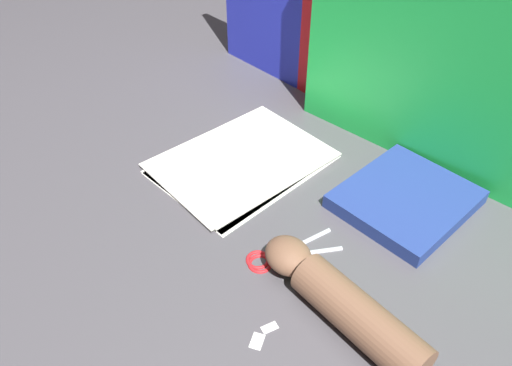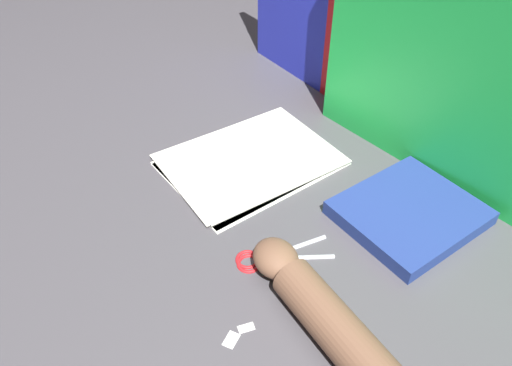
% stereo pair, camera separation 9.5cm
% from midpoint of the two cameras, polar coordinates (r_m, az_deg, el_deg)
% --- Properties ---
extents(ground_plane, '(6.00, 6.00, 0.00)m').
position_cam_midpoint_polar(ground_plane, '(1.00, 2.73, -2.05)').
color(ground_plane, '#4C494F').
extents(backdrop_panel_left, '(0.62, 0.06, 0.48)m').
position_cam_midpoint_polar(backdrop_panel_left, '(1.25, 11.78, 19.27)').
color(backdrop_panel_left, '#2833D1').
rests_on(backdrop_panel_left, ground_plane).
extents(backdrop_panel_center, '(0.52, 0.02, 0.48)m').
position_cam_midpoint_polar(backdrop_panel_center, '(1.10, 19.89, 14.68)').
color(backdrop_panel_center, red).
rests_on(backdrop_panel_center, ground_plane).
extents(paper_stack, '(0.30, 0.38, 0.01)m').
position_cam_midpoint_polar(paper_stack, '(1.09, 1.82, 2.48)').
color(paper_stack, white).
rests_on(paper_stack, ground_plane).
extents(book_closed, '(0.23, 0.26, 0.03)m').
position_cam_midpoint_polar(book_closed, '(1.01, 19.71, -3.35)').
color(book_closed, navy).
rests_on(book_closed, ground_plane).
extents(scissors, '(0.11, 0.18, 0.01)m').
position_cam_midpoint_polar(scissors, '(0.89, 4.59, -8.49)').
color(scissors, silver).
rests_on(scissors, ground_plane).
extents(hand_forearm, '(0.32, 0.08, 0.07)m').
position_cam_midpoint_polar(hand_forearm, '(0.80, 10.85, -14.25)').
color(hand_forearm, brown).
rests_on(hand_forearm, ground_plane).
extents(paper_scrap_near, '(0.03, 0.03, 0.00)m').
position_cam_midpoint_polar(paper_scrap_near, '(0.80, 0.71, -17.65)').
color(paper_scrap_near, white).
rests_on(paper_scrap_near, ground_plane).
extents(paper_scrap_mid, '(0.02, 0.03, 0.00)m').
position_cam_midpoint_polar(paper_scrap_mid, '(0.81, 2.37, -16.38)').
color(paper_scrap_mid, white).
rests_on(paper_scrap_mid, ground_plane).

